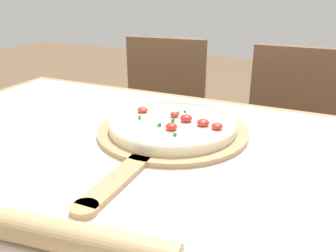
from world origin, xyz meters
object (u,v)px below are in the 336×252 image
object	(u,v)px
rolling_pin	(50,233)
chair_left	(160,121)
pizza_peel	(169,134)
pizza	(173,124)
chair_right	(289,143)

from	to	relation	value
rolling_pin	chair_left	world-z (taller)	chair_left
pizza_peel	pizza	xyz separation A→B (m)	(0.00, 0.02, 0.02)
pizza_peel	chair_right	distance (m)	0.75
pizza_peel	pizza	size ratio (longest dim) A/B	1.82
rolling_pin	chair_right	bearing A→B (deg)	77.90
chair_left	chair_right	world-z (taller)	same
pizza_peel	chair_left	world-z (taller)	chair_left
rolling_pin	pizza_peel	bearing A→B (deg)	90.92
pizza	rolling_pin	distance (m)	0.46
pizza_peel	chair_right	bearing A→B (deg)	69.85
rolling_pin	chair_left	xyz separation A→B (m)	(-0.35, 1.10, -0.28)
chair_right	chair_left	bearing A→B (deg)	178.70
pizza	chair_right	world-z (taller)	chair_right
pizza_peel	rolling_pin	distance (m)	0.44
pizza	chair_right	size ratio (longest dim) A/B	0.36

